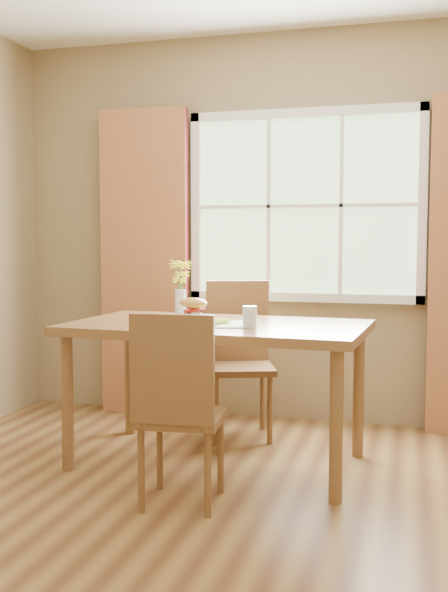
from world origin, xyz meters
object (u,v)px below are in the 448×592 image
at_px(dining_table, 217,338).
at_px(croissant_sandwich, 193,310).
at_px(flower_vase, 181,283).
at_px(chair_near, 178,402).
at_px(chair_far, 239,351).
at_px(water_glass, 250,317).

relative_size(dining_table, croissant_sandwich, 8.35).
bearing_deg(dining_table, flower_vase, 146.04).
height_order(croissant_sandwich, flower_vase, flower_vase).
xyz_separation_m(chair_near, croissant_sandwich, (-0.12, 0.61, 0.37)).
height_order(dining_table, flower_vase, flower_vase).
bearing_deg(chair_far, flower_vase, -143.49).
relative_size(dining_table, flower_vase, 4.91).
bearing_deg(chair_far, dining_table, -107.17).
height_order(water_glass, flower_vase, flower_vase).
xyz_separation_m(dining_table, chair_far, (-0.03, 0.62, -0.17)).
bearing_deg(chair_near, chair_far, 86.82).
height_order(dining_table, croissant_sandwich, croissant_sandwich).
relative_size(dining_table, chair_far, 1.70).
bearing_deg(chair_near, dining_table, 85.80).
xyz_separation_m(chair_near, chair_far, (-0.04, 1.32, 0.03)).
height_order(croissant_sandwich, water_glass, croissant_sandwich).
relative_size(chair_far, flower_vase, 2.89).
bearing_deg(dining_table, chair_far, 96.38).
relative_size(croissant_sandwich, water_glass, 1.77).
bearing_deg(flower_vase, water_glass, -35.77).
xyz_separation_m(chair_near, flower_vase, (-0.30, 0.93, 0.50)).
height_order(dining_table, water_glass, water_glass).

